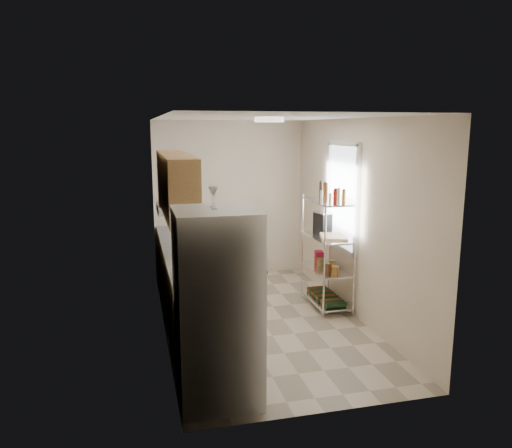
{
  "coord_description": "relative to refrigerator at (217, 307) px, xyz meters",
  "views": [
    {
      "loc": [
        -1.56,
        -5.95,
        2.47
      ],
      "look_at": [
        -0.02,
        0.25,
        1.24
      ],
      "focal_mm": 35.0,
      "sensor_mm": 36.0,
      "label": 1
    }
  ],
  "objects": [
    {
      "name": "counter_run",
      "position": [
        -0.05,
        2.15,
        -0.44
      ],
      "size": [
        0.63,
        3.51,
        0.9
      ],
      "color": "#AF824A",
      "rests_on": "ground"
    },
    {
      "name": "storage_bag",
      "position": [
        1.87,
        2.3,
        -0.24
      ],
      "size": [
        0.14,
        0.18,
        0.18
      ],
      "primitive_type": "cube",
      "rotation": [
        0.0,
        0.0,
        -0.21
      ],
      "color": "maroon",
      "rests_on": "bakers_rack"
    },
    {
      "name": "range_hood",
      "position": [
        -0.13,
        2.62,
        0.5
      ],
      "size": [
        0.5,
        0.6,
        0.12
      ],
      "primitive_type": "cube",
      "color": "#B7BABC",
      "rests_on": "room"
    },
    {
      "name": "cutting_board",
      "position": [
        1.92,
        1.92,
        0.13
      ],
      "size": [
        0.45,
        0.52,
        0.03
      ],
      "primitive_type": "cube",
      "rotation": [
        0.0,
        0.0,
        -0.29
      ],
      "color": "tan",
      "rests_on": "bakers_rack"
    },
    {
      "name": "rice_cooker",
      "position": [
        -0.06,
        1.89,
        0.12
      ],
      "size": [
        0.27,
        0.27,
        0.22
      ],
      "primitive_type": "cylinder",
      "color": "silver",
      "rests_on": "counter_run"
    },
    {
      "name": "bakers_rack",
      "position": [
        1.88,
        2.01,
        0.22
      ],
      "size": [
        0.45,
        0.9,
        1.73
      ],
      "color": "silver",
      "rests_on": "ground"
    },
    {
      "name": "room",
      "position": [
        0.87,
        1.72,
        0.41
      ],
      "size": [
        2.52,
        4.42,
        2.62
      ],
      "color": "beige",
      "rests_on": "ground"
    },
    {
      "name": "frying_pan_large",
      "position": [
        -0.08,
        2.47,
        0.03
      ],
      "size": [
        0.29,
        0.29,
        0.05
      ],
      "primitive_type": "cylinder",
      "rotation": [
        0.0,
        0.0,
        0.0
      ],
      "color": "black",
      "rests_on": "counter_run"
    },
    {
      "name": "wine_glass_a",
      "position": [
        -0.01,
        -0.0,
        0.99
      ],
      "size": [
        0.07,
        0.07,
        0.19
      ],
      "primitive_type": null,
      "color": "silver",
      "rests_on": "refrigerator"
    },
    {
      "name": "upper_cabinets",
      "position": [
        -0.18,
        1.82,
        0.92
      ],
      "size": [
        0.33,
        2.2,
        0.72
      ],
      "primitive_type": "cube",
      "color": "#AF824A",
      "rests_on": "room"
    },
    {
      "name": "ceiling_dome",
      "position": [
        0.87,
        1.42,
        1.68
      ],
      "size": [
        0.34,
        0.34,
        0.05
      ],
      "primitive_type": "cylinder",
      "color": "white",
      "rests_on": "room"
    },
    {
      "name": "espresso_machine",
      "position": [
        1.93,
        2.35,
        0.26
      ],
      "size": [
        0.22,
        0.28,
        0.29
      ],
      "primitive_type": "cube",
      "rotation": [
        0.0,
        0.0,
        0.25
      ],
      "color": "black",
      "rests_on": "bakers_rack"
    },
    {
      "name": "frying_pan_small",
      "position": [
        0.02,
        2.92,
        0.03
      ],
      "size": [
        0.25,
        0.25,
        0.04
      ],
      "primitive_type": "cylinder",
      "rotation": [
        0.0,
        0.0,
        0.32
      ],
      "color": "black",
      "rests_on": "counter_run"
    },
    {
      "name": "window",
      "position": [
        2.1,
        2.07,
        0.66
      ],
      "size": [
        0.06,
        1.0,
        1.46
      ],
      "primitive_type": "cube",
      "color": "white",
      "rests_on": "room"
    },
    {
      "name": "refrigerator",
      "position": [
        0.0,
        0.0,
        0.0
      ],
      "size": [
        0.73,
        0.73,
        1.78
      ],
      "primitive_type": "cube",
      "color": "silver",
      "rests_on": "ground"
    },
    {
      "name": "wine_glass_b",
      "position": [
        -0.01,
        0.11,
        0.98
      ],
      "size": [
        0.07,
        0.07,
        0.19
      ],
      "primitive_type": null,
      "color": "silver",
      "rests_on": "refrigerator"
    }
  ]
}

